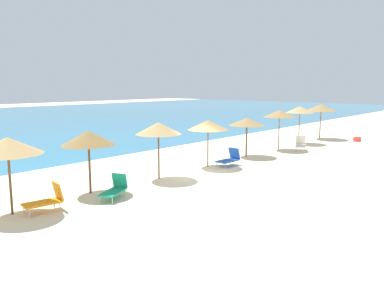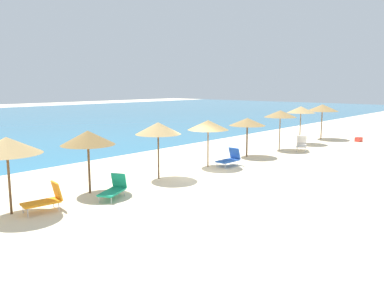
{
  "view_description": "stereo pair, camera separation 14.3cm",
  "coord_description": "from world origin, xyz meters",
  "px_view_note": "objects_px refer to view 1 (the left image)",
  "views": [
    {
      "loc": [
        -14.21,
        -12.26,
        4.41
      ],
      "look_at": [
        0.65,
        0.81,
        1.38
      ],
      "focal_mm": 35.94,
      "sensor_mm": 36.0,
      "label": 1
    },
    {
      "loc": [
        -14.12,
        -12.37,
        4.41
      ],
      "look_at": [
        0.65,
        0.81,
        1.38
      ],
      "focal_mm": 35.94,
      "sensor_mm": 36.0,
      "label": 2
    }
  ],
  "objects_px": {
    "beach_umbrella_2": "(7,146)",
    "beach_umbrella_3": "(88,138)",
    "beach_umbrella_7": "(280,114)",
    "lounge_chair_0": "(301,144)",
    "beach_umbrella_5": "(208,125)",
    "beach_umbrella_4": "(158,128)",
    "lounge_chair_3": "(47,199)",
    "lounge_chair_2": "(230,159)",
    "beach_umbrella_6": "(247,122)",
    "beach_umbrella_9": "(321,108)",
    "lounge_chair_1": "(115,189)",
    "beach_umbrella_8": "(300,110)",
    "cooler_box": "(357,139)"
  },
  "relations": [
    {
      "from": "beach_umbrella_2",
      "to": "beach_umbrella_3",
      "type": "relative_size",
      "value": 1.04
    },
    {
      "from": "beach_umbrella_3",
      "to": "beach_umbrella_7",
      "type": "relative_size",
      "value": 0.95
    },
    {
      "from": "beach_umbrella_2",
      "to": "beach_umbrella_7",
      "type": "height_order",
      "value": "beach_umbrella_7"
    },
    {
      "from": "beach_umbrella_2",
      "to": "lounge_chair_0",
      "type": "height_order",
      "value": "beach_umbrella_2"
    },
    {
      "from": "beach_umbrella_5",
      "to": "beach_umbrella_4",
      "type": "bearing_deg",
      "value": 179.8
    },
    {
      "from": "beach_umbrella_7",
      "to": "lounge_chair_3",
      "type": "relative_size",
      "value": 1.96
    },
    {
      "from": "lounge_chair_2",
      "to": "lounge_chair_3",
      "type": "height_order",
      "value": "lounge_chair_3"
    },
    {
      "from": "beach_umbrella_6",
      "to": "lounge_chair_2",
      "type": "bearing_deg",
      "value": -163.59
    },
    {
      "from": "beach_umbrella_6",
      "to": "lounge_chair_2",
      "type": "xyz_separation_m",
      "value": [
        -3.0,
        -0.88,
        -1.76
      ]
    },
    {
      "from": "lounge_chair_2",
      "to": "lounge_chair_0",
      "type": "bearing_deg",
      "value": -93.14
    },
    {
      "from": "beach_umbrella_9",
      "to": "beach_umbrella_7",
      "type": "bearing_deg",
      "value": -178.85
    },
    {
      "from": "beach_umbrella_2",
      "to": "beach_umbrella_7",
      "type": "distance_m",
      "value": 18.09
    },
    {
      "from": "beach_umbrella_6",
      "to": "lounge_chair_1",
      "type": "bearing_deg",
      "value": -174.36
    },
    {
      "from": "lounge_chair_0",
      "to": "beach_umbrella_5",
      "type": "bearing_deg",
      "value": 55.3
    },
    {
      "from": "beach_umbrella_8",
      "to": "beach_umbrella_9",
      "type": "height_order",
      "value": "beach_umbrella_9"
    },
    {
      "from": "lounge_chair_3",
      "to": "lounge_chair_0",
      "type": "bearing_deg",
      "value": -84.16
    },
    {
      "from": "beach_umbrella_4",
      "to": "beach_umbrella_7",
      "type": "height_order",
      "value": "beach_umbrella_7"
    },
    {
      "from": "beach_umbrella_3",
      "to": "beach_umbrella_5",
      "type": "bearing_deg",
      "value": -2.7
    },
    {
      "from": "beach_umbrella_3",
      "to": "beach_umbrella_2",
      "type": "bearing_deg",
      "value": -176.15
    },
    {
      "from": "lounge_chair_0",
      "to": "lounge_chair_1",
      "type": "bearing_deg",
      "value": 63.18
    },
    {
      "from": "beach_umbrella_3",
      "to": "cooler_box",
      "type": "relative_size",
      "value": 4.56
    },
    {
      "from": "beach_umbrella_4",
      "to": "beach_umbrella_8",
      "type": "xyz_separation_m",
      "value": [
        14.84,
        0.1,
        0.17
      ]
    },
    {
      "from": "beach_umbrella_8",
      "to": "lounge_chair_1",
      "type": "xyz_separation_m",
      "value": [
        -18.17,
        -1.07,
        -2.21
      ]
    },
    {
      "from": "beach_umbrella_5",
      "to": "lounge_chair_2",
      "type": "relative_size",
      "value": 1.78
    },
    {
      "from": "lounge_chair_2",
      "to": "lounge_chair_3",
      "type": "distance_m",
      "value": 10.58
    },
    {
      "from": "beach_umbrella_4",
      "to": "lounge_chair_1",
      "type": "distance_m",
      "value": 4.03
    },
    {
      "from": "lounge_chair_0",
      "to": "lounge_chair_1",
      "type": "distance_m",
      "value": 15.35
    },
    {
      "from": "beach_umbrella_4",
      "to": "lounge_chair_0",
      "type": "relative_size",
      "value": 1.67
    },
    {
      "from": "beach_umbrella_2",
      "to": "cooler_box",
      "type": "bearing_deg",
      "value": -6.67
    },
    {
      "from": "beach_umbrella_6",
      "to": "beach_umbrella_3",
      "type": "bearing_deg",
      "value": 178.91
    },
    {
      "from": "beach_umbrella_5",
      "to": "beach_umbrella_7",
      "type": "distance_m",
      "value": 7.53
    },
    {
      "from": "beach_umbrella_3",
      "to": "beach_umbrella_8",
      "type": "xyz_separation_m",
      "value": [
        18.42,
        -0.23,
        0.28
      ]
    },
    {
      "from": "beach_umbrella_4",
      "to": "lounge_chair_3",
      "type": "height_order",
      "value": "beach_umbrella_4"
    },
    {
      "from": "lounge_chair_2",
      "to": "beach_umbrella_8",
      "type": "bearing_deg",
      "value": -83.22
    },
    {
      "from": "lounge_chair_0",
      "to": "lounge_chair_1",
      "type": "relative_size",
      "value": 1.08
    },
    {
      "from": "beach_umbrella_6",
      "to": "cooler_box",
      "type": "distance_m",
      "value": 11.82
    },
    {
      "from": "beach_umbrella_4",
      "to": "lounge_chair_3",
      "type": "distance_m",
      "value": 6.27
    },
    {
      "from": "beach_umbrella_9",
      "to": "lounge_chair_2",
      "type": "height_order",
      "value": "beach_umbrella_9"
    },
    {
      "from": "beach_umbrella_2",
      "to": "beach_umbrella_4",
      "type": "relative_size",
      "value": 1.0
    },
    {
      "from": "beach_umbrella_7",
      "to": "beach_umbrella_2",
      "type": "bearing_deg",
      "value": 179.09
    },
    {
      "from": "lounge_chair_0",
      "to": "lounge_chair_2",
      "type": "xyz_separation_m",
      "value": [
        -7.37,
        0.65,
        -0.02
      ]
    },
    {
      "from": "beach_umbrella_2",
      "to": "cooler_box",
      "type": "height_order",
      "value": "beach_umbrella_2"
    },
    {
      "from": "beach_umbrella_4",
      "to": "lounge_chair_3",
      "type": "xyz_separation_m",
      "value": [
        -5.93,
        -0.5,
        -1.98
      ]
    },
    {
      "from": "beach_umbrella_2",
      "to": "beach_umbrella_4",
      "type": "bearing_deg",
      "value": -0.89
    },
    {
      "from": "lounge_chair_0",
      "to": "cooler_box",
      "type": "bearing_deg",
      "value": -127.37
    },
    {
      "from": "beach_umbrella_4",
      "to": "lounge_chair_1",
      "type": "height_order",
      "value": "beach_umbrella_4"
    },
    {
      "from": "beach_umbrella_7",
      "to": "lounge_chair_2",
      "type": "bearing_deg",
      "value": -174.88
    },
    {
      "from": "lounge_chair_1",
      "to": "lounge_chair_3",
      "type": "height_order",
      "value": "lounge_chair_3"
    },
    {
      "from": "beach_umbrella_2",
      "to": "lounge_chair_1",
      "type": "bearing_deg",
      "value": -16.83
    },
    {
      "from": "beach_umbrella_2",
      "to": "lounge_chair_3",
      "type": "height_order",
      "value": "beach_umbrella_2"
    }
  ]
}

